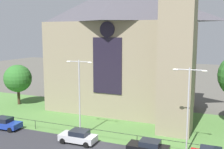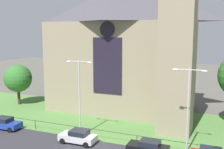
# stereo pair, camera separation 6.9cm
# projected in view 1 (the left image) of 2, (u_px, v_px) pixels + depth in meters

# --- Properties ---
(ground) EXTENTS (160.00, 160.00, 0.00)m
(ground) POSITION_uv_depth(u_px,v_px,m) (124.00, 121.00, 38.77)
(ground) COLOR #56544C
(grass_verge) EXTENTS (120.00, 20.00, 0.01)m
(grass_verge) POSITION_uv_depth(u_px,v_px,m) (119.00, 125.00, 36.94)
(grass_verge) COLOR #517F3D
(grass_verge) RESTS_ON ground
(church_building) EXTENTS (23.20, 16.20, 26.00)m
(church_building) POSITION_uv_depth(u_px,v_px,m) (125.00, 46.00, 43.06)
(church_building) COLOR gray
(church_building) RESTS_ON ground
(iron_railing) EXTENTS (27.58, 0.07, 1.13)m
(iron_railing) POSITION_uv_depth(u_px,v_px,m) (82.00, 129.00, 32.78)
(iron_railing) COLOR black
(iron_railing) RESTS_ON ground
(tree_left_far) EXTENTS (4.73, 4.73, 6.95)m
(tree_left_far) POSITION_uv_depth(u_px,v_px,m) (18.00, 78.00, 47.16)
(tree_left_far) COLOR #423021
(tree_left_far) RESTS_ON ground
(streetlamp_near) EXTENTS (3.37, 0.26, 9.24)m
(streetlamp_near) POSITION_uv_depth(u_px,v_px,m) (79.00, 89.00, 32.05)
(streetlamp_near) COLOR #B2B2B7
(streetlamp_near) RESTS_ON ground
(streetlamp_far) EXTENTS (3.37, 0.26, 8.92)m
(streetlamp_far) POSITION_uv_depth(u_px,v_px,m) (188.00, 101.00, 27.40)
(streetlamp_far) COLOR #B2B2B7
(streetlamp_far) RESTS_ON ground
(parked_car_blue) EXTENTS (4.28, 2.18, 1.51)m
(parked_car_blue) POSITION_uv_depth(u_px,v_px,m) (5.00, 123.00, 35.42)
(parked_car_blue) COLOR #1E3899
(parked_car_blue) RESTS_ON ground
(parked_car_silver) EXTENTS (4.23, 2.07, 1.51)m
(parked_car_silver) POSITION_uv_depth(u_px,v_px,m) (78.00, 137.00, 30.87)
(parked_car_silver) COLOR #B7B7BC
(parked_car_silver) RESTS_ON ground
(parked_car_black) EXTENTS (4.21, 2.05, 1.51)m
(parked_car_black) POSITION_uv_depth(u_px,v_px,m) (149.00, 147.00, 27.95)
(parked_car_black) COLOR black
(parked_car_black) RESTS_ON ground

